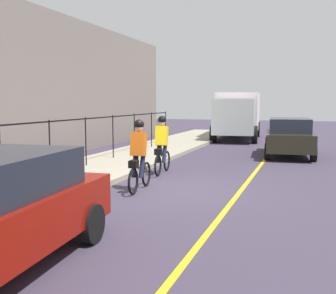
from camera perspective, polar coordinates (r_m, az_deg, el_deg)
The scene contains 10 objects.
ground_plane at distance 10.64m, azimuth 1.13°, elevation -5.97°, with size 80.00×80.00×0.00m, color #3E3547.
lane_line_centre at distance 10.27m, azimuth 9.70°, elevation -6.49°, with size 36.00×0.12×0.01m, color yellow.
sidewalk at distance 12.09m, azimuth -14.43°, elevation -4.31°, with size 40.00×3.20×0.15m, color #A19882.
building_wall at distance 15.68m, azimuth -21.77°, elevation 8.37°, with size 28.00×0.80×5.88m, color slate.
iron_fence at distance 12.98m, azimuth -13.63°, elevation 2.10°, with size 17.98×0.04×1.60m.
cyclist_lead at distance 12.81m, azimuth -0.87°, elevation 0.27°, with size 1.71×0.38×1.83m.
cyclist_follow at distance 10.38m, azimuth -4.08°, elevation -1.19°, with size 1.71×0.38×1.83m.
patrol_sedan at distance 17.78m, azimuth 16.46°, elevation 1.44°, with size 4.54×2.24×1.58m.
box_truck_background at distance 25.11m, azimuth 9.66°, elevation 4.64°, with size 6.89×3.00×2.78m.
traffic_cone_near at distance 9.35m, azimuth -12.09°, elevation -5.77°, with size 0.36×0.36×0.66m, color #FA6408.
Camera 1 is at (-9.89, -3.20, 2.28)m, focal length 43.83 mm.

